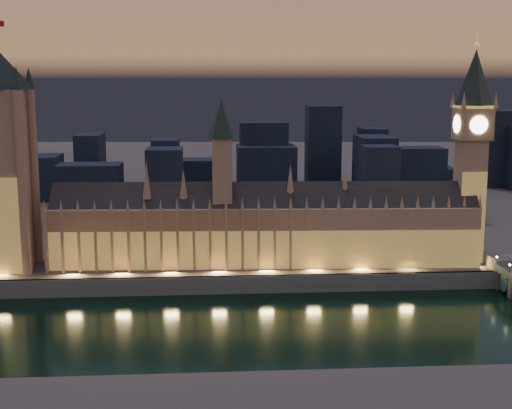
{
  "coord_description": "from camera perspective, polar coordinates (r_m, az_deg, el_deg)",
  "views": [
    {
      "loc": [
        -17.24,
        -267.23,
        94.94
      ],
      "look_at": [
        5.0,
        55.0,
        38.0
      ],
      "focal_mm": 50.0,
      "sensor_mm": 36.0,
      "label": 1
    }
  ],
  "objects": [
    {
      "name": "embankment_wall",
      "position": [
        321.83,
        -0.72,
        -6.42
      ],
      "size": [
        2000.0,
        2.5,
        8.0
      ],
      "primitive_type": "cube",
      "color": "#55554E",
      "rests_on": "ground"
    },
    {
      "name": "ground_plane",
      "position": [
        284.12,
        -0.25,
        -9.52
      ],
      "size": [
        2000.0,
        2000.0,
        0.0
      ],
      "primitive_type": "plane",
      "color": "black",
      "rests_on": "ground"
    },
    {
      "name": "victoria_tower",
      "position": [
        343.4,
        -19.66,
        4.19
      ],
      "size": [
        31.68,
        31.68,
        112.51
      ],
      "color": "#9D734B",
      "rests_on": "north_bank"
    },
    {
      "name": "north_bank",
      "position": [
        792.66,
        -2.68,
        3.4
      ],
      "size": [
        2000.0,
        960.0,
        8.0
      ],
      "primitive_type": "cube",
      "color": "#3F383D",
      "rests_on": "ground"
    },
    {
      "name": "elizabeth_tower",
      "position": [
        353.22,
        16.9,
        5.16
      ],
      "size": [
        18.0,
        18.0,
        107.29
      ],
      "color": "#9D734B",
      "rests_on": "north_bank"
    },
    {
      "name": "palace_of_westminster",
      "position": [
        337.05,
        0.56,
        -1.74
      ],
      "size": [
        202.0,
        28.51,
        78.0
      ],
      "color": "#9D734B",
      "rests_on": "north_bank"
    },
    {
      "name": "city_backdrop",
      "position": [
        521.18,
        0.93,
        2.89
      ],
      "size": [
        479.87,
        215.63,
        86.83
      ],
      "color": "black",
      "rests_on": "north_bank"
    }
  ]
}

